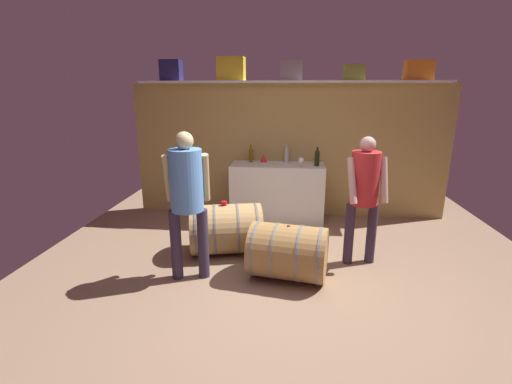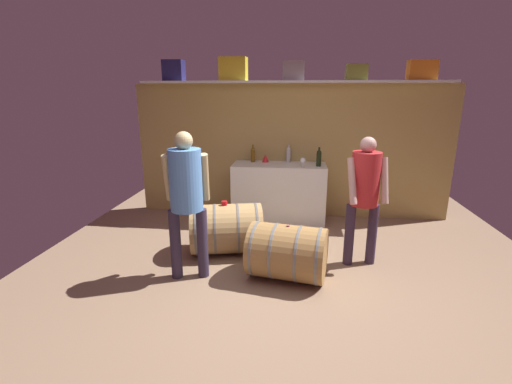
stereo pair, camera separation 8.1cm
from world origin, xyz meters
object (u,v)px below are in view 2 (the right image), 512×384
(toolcase_yellow, at_px, (233,69))
(work_cabinet, at_px, (279,193))
(toolcase_olive, at_px, (356,72))
(tasting_cup, at_px, (224,203))
(wine_bottle_dark, at_px, (319,158))
(wine_barrel_far, at_px, (287,252))
(toolcase_orange, at_px, (422,70))
(wine_barrel_near, at_px, (226,229))
(winemaker_pouring, at_px, (365,189))
(visitor_tasting, at_px, (186,191))
(toolcase_grey, at_px, (294,71))
(toolcase_navy, at_px, (174,71))
(wine_glass, at_px, (303,161))
(red_funnel, at_px, (265,158))
(wine_bottle_amber, at_px, (253,154))
(wine_bottle_clear, at_px, (288,154))

(toolcase_yellow, bearing_deg, work_cabinet, -12.93)
(toolcase_olive, bearing_deg, tasting_cup, -140.04)
(wine_bottle_dark, distance_m, wine_barrel_far, 1.97)
(toolcase_olive, relative_size, wine_barrel_far, 0.33)
(toolcase_orange, relative_size, wine_barrel_near, 0.39)
(toolcase_yellow, distance_m, wine_barrel_near, 2.51)
(toolcase_olive, xyz_separation_m, winemaker_pouring, (-0.05, -1.62, -1.34))
(toolcase_orange, xyz_separation_m, work_cabinet, (-2.03, -0.20, -1.85))
(toolcase_olive, height_order, visitor_tasting, toolcase_olive)
(toolcase_grey, bearing_deg, toolcase_navy, -179.66)
(wine_bottle_dark, distance_m, tasting_cup, 1.75)
(toolcase_grey, height_order, tasting_cup, toolcase_grey)
(toolcase_yellow, bearing_deg, toolcase_olive, 2.52)
(toolcase_grey, height_order, wine_barrel_near, toolcase_grey)
(work_cabinet, bearing_deg, toolcase_navy, 173.07)
(wine_bottle_dark, bearing_deg, toolcase_yellow, 167.88)
(wine_glass, distance_m, tasting_cup, 1.50)
(toolcase_orange, relative_size, red_funnel, 3.09)
(toolcase_olive, height_order, red_funnel, toolcase_olive)
(toolcase_orange, height_order, wine_bottle_amber, toolcase_orange)
(wine_bottle_clear, distance_m, wine_glass, 0.48)
(visitor_tasting, bearing_deg, wine_bottle_clear, 53.09)
(toolcase_navy, bearing_deg, red_funnel, -2.70)
(toolcase_grey, distance_m, visitor_tasting, 2.74)
(work_cabinet, relative_size, wine_bottle_dark, 5.03)
(toolcase_orange, distance_m, winemaker_pouring, 2.33)
(wine_bottle_dark, bearing_deg, toolcase_orange, 11.35)
(toolcase_orange, bearing_deg, wine_barrel_near, -150.16)
(toolcase_grey, distance_m, wine_glass, 1.36)
(wine_glass, relative_size, winemaker_pouring, 0.10)
(toolcase_olive, bearing_deg, wine_barrel_far, -114.45)
(toolcase_olive, distance_m, toolcase_orange, 0.92)
(toolcase_olive, bearing_deg, toolcase_navy, 179.23)
(wine_bottle_dark, height_order, visitor_tasting, visitor_tasting)
(work_cabinet, bearing_deg, wine_bottle_clear, 58.59)
(toolcase_navy, relative_size, work_cabinet, 0.22)
(toolcase_navy, distance_m, toolcase_olive, 2.78)
(work_cabinet, distance_m, wine_barrel_near, 1.42)
(toolcase_yellow, distance_m, toolcase_orange, 2.76)
(toolcase_grey, bearing_deg, toolcase_orange, 0.34)
(wine_barrel_far, bearing_deg, wine_barrel_near, 153.98)
(wine_glass, height_order, wine_barrel_far, wine_glass)
(wine_barrel_far, xyz_separation_m, winemaker_pouring, (0.86, 0.45, 0.63))
(toolcase_navy, bearing_deg, wine_bottle_dark, -8.48)
(wine_bottle_dark, relative_size, visitor_tasting, 0.18)
(toolcase_olive, xyz_separation_m, wine_bottle_amber, (-1.53, -0.06, -1.24))
(toolcase_navy, height_order, tasting_cup, toolcase_navy)
(toolcase_olive, height_order, wine_bottle_clear, toolcase_olive)
(wine_barrel_far, relative_size, winemaker_pouring, 0.60)
(wine_bottle_dark, distance_m, visitor_tasting, 2.38)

